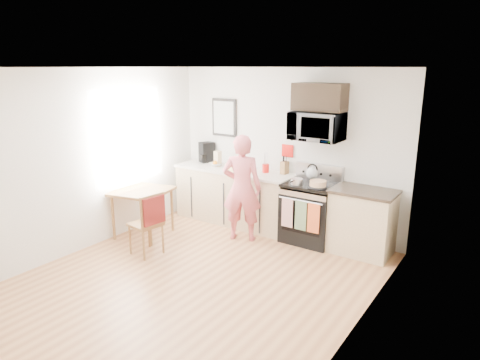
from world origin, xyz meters
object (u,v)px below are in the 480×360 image
Objects in this scene: dining_table at (142,195)px; chair at (151,216)px; person at (242,188)px; microwave at (317,126)px; range at (310,214)px; cake at (318,184)px.

dining_table is 0.90× the size of chair.
person reaches higher than dining_table.
chair is at bearing 38.25° from person.
microwave is 0.82× the size of chair.
dining_table is at bearing -148.94° from microwave.
microwave reaches higher than chair.
range is 0.70× the size of person.
person reaches higher than chair.
cake is at bearing 176.19° from person.
person is 5.63× the size of cake.
chair is (-0.70, -1.24, -0.23)m from person.
chair is 2.42m from cake.
dining_table is 2.85× the size of cake.
range is 2.62m from dining_table.
range is at bearing -89.94° from microwave.
cake reaches higher than dining_table.
microwave is at bearing -167.45° from person.
range reaches higher than chair.
microwave is 2.59× the size of cake.
chair reaches higher than dining_table.
person reaches higher than cake.
cake is (2.46, 1.11, 0.31)m from dining_table.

